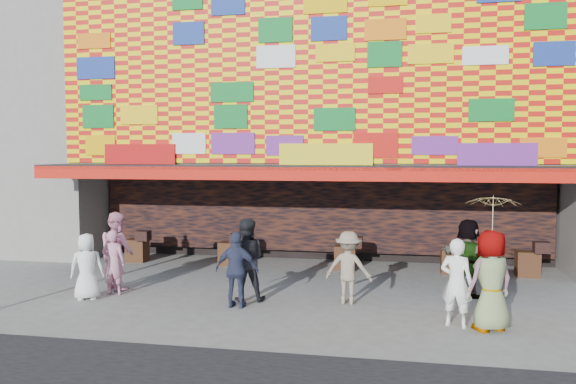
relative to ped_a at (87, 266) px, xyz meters
name	(u,v)px	position (x,y,z in m)	size (l,w,h in m)	color
ground	(280,311)	(4.59, -0.14, -0.77)	(90.00, 90.00, 0.00)	slate
shop_building	(326,100)	(4.59, 8.04, 4.46)	(15.20, 9.40, 10.00)	gray
ped_a	(87,266)	(0.00, 0.00, 0.00)	(0.75, 0.49, 1.54)	white
ped_b	(113,262)	(0.38, 0.54, 0.01)	(0.57, 0.37, 1.56)	#C57F97
ped_c	(246,260)	(3.63, 0.61, 0.18)	(0.92, 0.72, 1.89)	black
ped_d	(349,268)	(5.98, 0.78, 0.05)	(1.06, 0.61, 1.63)	gray
ped_e	(237,270)	(3.60, -0.01, 0.07)	(0.98, 0.41, 1.67)	#2F3552
ped_f	(468,258)	(8.70, 1.97, 0.15)	(1.71, 0.54, 1.84)	gray
ped_g	(491,281)	(8.79, -0.67, 0.20)	(0.95, 0.62, 1.94)	gray
ped_h	(456,282)	(8.18, -0.51, 0.10)	(0.63, 0.42, 1.74)	white
ped_i	(117,250)	(0.19, 1.10, 0.19)	(0.94, 0.73, 1.93)	pink
parasol	(492,219)	(8.79, -0.67, 1.38)	(1.27, 1.28, 1.85)	#FCED9F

